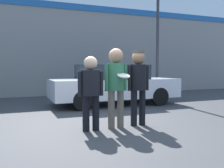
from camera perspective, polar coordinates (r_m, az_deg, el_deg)
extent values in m
plane|color=#3F3F42|center=(5.74, -0.56, -9.97)|extent=(56.00, 56.00, 0.00)
cube|color=gray|center=(12.33, -12.51, 7.73)|extent=(24.00, 0.18, 4.43)
cube|color=#2666B2|center=(12.53, -12.57, 17.23)|extent=(24.00, 0.04, 0.30)
cylinder|color=black|center=(5.38, -5.97, -6.72)|extent=(0.15, 0.15, 0.77)
cylinder|color=black|center=(5.45, -3.73, -6.58)|extent=(0.15, 0.15, 0.77)
cylinder|color=black|center=(5.33, -4.89, 0.31)|extent=(0.40, 0.40, 0.55)
cylinder|color=black|center=(5.27, -7.36, 0.01)|extent=(0.09, 0.09, 0.53)
cylinder|color=black|center=(5.41, -2.47, 0.14)|extent=(0.09, 0.09, 0.53)
sphere|color=#DBB28E|center=(5.32, -4.91, 4.80)|extent=(0.29, 0.29, 0.29)
cylinder|color=#665B4C|center=(5.58, -0.15, -5.87)|extent=(0.15, 0.15, 0.86)
cylinder|color=#665B4C|center=(5.66, 1.93, -5.73)|extent=(0.15, 0.15, 0.86)
cylinder|color=#33724C|center=(5.54, 0.91, 1.69)|extent=(0.36, 0.36, 0.61)
cylinder|color=#33724C|center=(5.46, -1.22, 1.44)|extent=(0.09, 0.09, 0.59)
cylinder|color=#33724C|center=(5.63, 2.97, 1.51)|extent=(0.09, 0.09, 0.59)
sphere|color=tan|center=(5.54, 0.91, 6.50)|extent=(0.32, 0.32, 0.32)
cylinder|color=silver|center=(5.33, 2.65, 1.92)|extent=(0.27, 0.26, 0.10)
cylinder|color=black|center=(5.87, 5.03, -5.49)|extent=(0.15, 0.15, 0.84)
cylinder|color=black|center=(5.97, 6.92, -5.34)|extent=(0.15, 0.15, 0.84)
cylinder|color=black|center=(5.85, 6.04, 1.54)|extent=(0.37, 0.37, 0.59)
cylinder|color=black|center=(5.74, 4.03, 1.30)|extent=(0.09, 0.09, 0.58)
cylinder|color=black|center=(5.96, 7.96, 1.36)|extent=(0.09, 0.09, 0.58)
sphere|color=#8C664C|center=(5.85, 6.07, 6.00)|extent=(0.31, 0.31, 0.31)
cylinder|color=#4C4742|center=(5.85, 6.08, 7.34)|extent=(0.26, 0.26, 0.06)
cube|color=silver|center=(9.15, 0.43, -0.90)|extent=(4.57, 1.87, 0.67)
cube|color=#28333D|center=(9.08, -0.10, 2.82)|extent=(2.38, 1.61, 0.51)
cylinder|color=black|center=(10.53, 5.84, -1.86)|extent=(0.64, 0.22, 0.64)
cylinder|color=black|center=(9.09, 10.77, -2.82)|extent=(0.64, 0.22, 0.64)
cylinder|color=black|center=(9.55, -9.41, -2.48)|extent=(0.64, 0.22, 0.64)
cylinder|color=black|center=(7.94, -6.78, -3.75)|extent=(0.64, 0.22, 0.64)
cylinder|color=#38383D|center=(10.86, 10.40, 13.29)|extent=(0.12, 0.12, 6.32)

